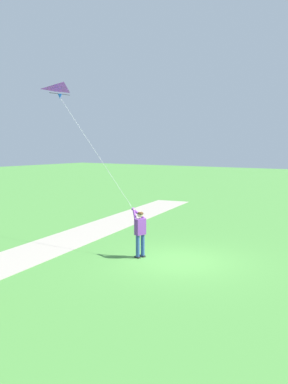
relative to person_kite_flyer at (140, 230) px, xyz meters
The scene contains 4 objects.
ground_plane 1.83m from the person_kite_flyer, 165.25° to the right, with size 120.00×120.00×0.00m, color #4C8E3D.
walkway_path 4.29m from the person_kite_flyer, 22.88° to the left, with size 2.40×32.00×0.02m, color #ADA393.
person_kite_flyer is the anchor object (origin of this frame).
flying_kite 7.84m from the person_kite_flyer, 16.56° to the right, with size 5.38×2.16×5.15m.
Camera 1 is at (-7.07, 12.68, 4.16)m, focal length 38.61 mm.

